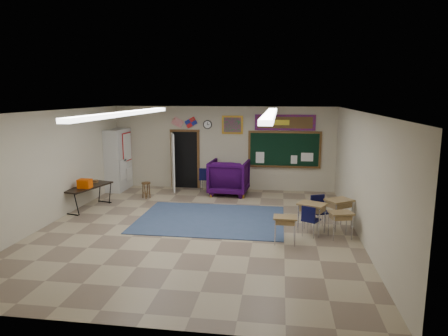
# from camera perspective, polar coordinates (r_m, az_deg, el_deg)

# --- Properties ---
(floor) EXTENTS (9.00, 9.00, 0.00)m
(floor) POSITION_cam_1_polar(r_m,az_deg,el_deg) (10.45, -3.75, -8.61)
(floor) COLOR tan
(floor) RESTS_ON ground
(back_wall) EXTENTS (8.00, 0.04, 3.00)m
(back_wall) POSITION_cam_1_polar(r_m,az_deg,el_deg) (14.44, -0.17, 2.85)
(back_wall) COLOR #B1A78F
(back_wall) RESTS_ON floor
(front_wall) EXTENTS (8.00, 0.04, 3.00)m
(front_wall) POSITION_cam_1_polar(r_m,az_deg,el_deg) (5.88, -13.02, -8.75)
(front_wall) COLOR #B1A78F
(front_wall) RESTS_ON floor
(left_wall) EXTENTS (0.04, 9.00, 3.00)m
(left_wall) POSITION_cam_1_polar(r_m,az_deg,el_deg) (11.56, -23.63, 0.06)
(left_wall) COLOR #B1A78F
(left_wall) RESTS_ON floor
(right_wall) EXTENTS (0.04, 9.00, 3.00)m
(right_wall) POSITION_cam_1_polar(r_m,az_deg,el_deg) (10.04, 19.10, -1.09)
(right_wall) COLOR #B1A78F
(right_wall) RESTS_ON floor
(ceiling) EXTENTS (8.00, 9.00, 0.04)m
(ceiling) POSITION_cam_1_polar(r_m,az_deg,el_deg) (9.89, -3.95, 8.06)
(ceiling) COLOR silver
(ceiling) RESTS_ON back_wall
(area_rug) EXTENTS (4.00, 3.00, 0.02)m
(area_rug) POSITION_cam_1_polar(r_m,az_deg,el_deg) (11.16, -1.89, -7.29)
(area_rug) COLOR #364366
(area_rug) RESTS_ON floor
(fluorescent_strips) EXTENTS (3.86, 6.00, 0.10)m
(fluorescent_strips) POSITION_cam_1_polar(r_m,az_deg,el_deg) (9.89, -3.95, 7.71)
(fluorescent_strips) COLOR white
(fluorescent_strips) RESTS_ON ceiling
(doorway) EXTENTS (1.10, 0.89, 2.16)m
(doorway) POSITION_cam_1_polar(r_m,az_deg,el_deg) (14.65, -6.07, 1.15)
(doorway) COLOR black
(doorway) RESTS_ON back_wall
(chalkboard) EXTENTS (2.55, 0.14, 1.30)m
(chalkboard) POSITION_cam_1_polar(r_m,az_deg,el_deg) (14.26, 8.60, 2.49)
(chalkboard) COLOR brown
(chalkboard) RESTS_ON back_wall
(bulletin_board) EXTENTS (2.10, 0.05, 0.55)m
(bulletin_board) POSITION_cam_1_polar(r_m,az_deg,el_deg) (14.16, 8.71, 6.44)
(bulletin_board) COLOR #AF0F10
(bulletin_board) RESTS_ON back_wall
(framed_art_print) EXTENTS (0.75, 0.05, 0.65)m
(framed_art_print) POSITION_cam_1_polar(r_m,az_deg,el_deg) (14.27, 1.21, 6.19)
(framed_art_print) COLOR #A77620
(framed_art_print) RESTS_ON back_wall
(wall_clock) EXTENTS (0.32, 0.05, 0.32)m
(wall_clock) POSITION_cam_1_polar(r_m,az_deg,el_deg) (14.41, -2.37, 6.22)
(wall_clock) COLOR black
(wall_clock) RESTS_ON back_wall
(wall_flags) EXTENTS (1.16, 0.06, 0.70)m
(wall_flags) POSITION_cam_1_polar(r_m,az_deg,el_deg) (14.55, -5.71, 6.73)
(wall_flags) COLOR red
(wall_flags) RESTS_ON back_wall
(storage_cabinet) EXTENTS (0.59, 1.25, 2.20)m
(storage_cabinet) POSITION_cam_1_polar(r_m,az_deg,el_deg) (14.87, -14.84, 1.15)
(storage_cabinet) COLOR beige
(storage_cabinet) RESTS_ON floor
(wingback_armchair) EXTENTS (1.37, 1.41, 1.20)m
(wingback_armchair) POSITION_cam_1_polar(r_m,az_deg,el_deg) (13.79, 0.72, -1.32)
(wingback_armchair) COLOR #21042E
(wingback_armchair) RESTS_ON floor
(student_chair_reading) EXTENTS (0.44, 0.44, 0.86)m
(student_chair_reading) POSITION_cam_1_polar(r_m,az_deg,el_deg) (14.26, -2.63, -1.62)
(student_chair_reading) COLOR black
(student_chair_reading) RESTS_ON floor
(student_chair_desk_a) EXTENTS (0.53, 0.53, 0.78)m
(student_chair_desk_a) POSITION_cam_1_polar(r_m,az_deg,el_deg) (10.01, 12.32, -7.36)
(student_chair_desk_a) COLOR black
(student_chair_desk_a) RESTS_ON floor
(student_chair_desk_b) EXTENTS (0.56, 0.56, 0.85)m
(student_chair_desk_b) POSITION_cam_1_polar(r_m,az_deg,el_deg) (10.58, 13.61, -6.21)
(student_chair_desk_b) COLOR black
(student_chair_desk_b) RESTS_ON floor
(student_desk_front_left) EXTENTS (0.79, 0.72, 0.77)m
(student_desk_front_left) POSITION_cam_1_polar(r_m,az_deg,el_deg) (10.19, 12.42, -6.79)
(student_desk_front_left) COLOR olive
(student_desk_front_left) RESTS_ON floor
(student_desk_front_right) EXTENTS (0.80, 0.76, 0.77)m
(student_desk_front_right) POSITION_cam_1_polar(r_m,az_deg,el_deg) (10.74, 16.07, -6.08)
(student_desk_front_right) COLOR olive
(student_desk_front_right) RESTS_ON floor
(student_desk_back_left) EXTENTS (0.54, 0.41, 0.65)m
(student_desk_back_left) POSITION_cam_1_polar(r_m,az_deg,el_deg) (9.43, 8.71, -8.53)
(student_desk_back_left) COLOR olive
(student_desk_back_left) RESTS_ON floor
(student_desk_back_right) EXTENTS (0.63, 0.53, 0.65)m
(student_desk_back_right) POSITION_cam_1_polar(r_m,az_deg,el_deg) (10.04, 16.29, -7.64)
(student_desk_back_right) COLOR olive
(student_desk_back_right) RESTS_ON floor
(folding_table) EXTENTS (0.95, 1.76, 0.95)m
(folding_table) POSITION_cam_1_polar(r_m,az_deg,el_deg) (12.77, -18.77, -3.85)
(folding_table) COLOR black
(folding_table) RESTS_ON floor
(wooden_stool) EXTENTS (0.30, 0.30, 0.53)m
(wooden_stool) POSITION_cam_1_polar(r_m,az_deg,el_deg) (13.57, -11.05, -3.10)
(wooden_stool) COLOR #503618
(wooden_stool) RESTS_ON floor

